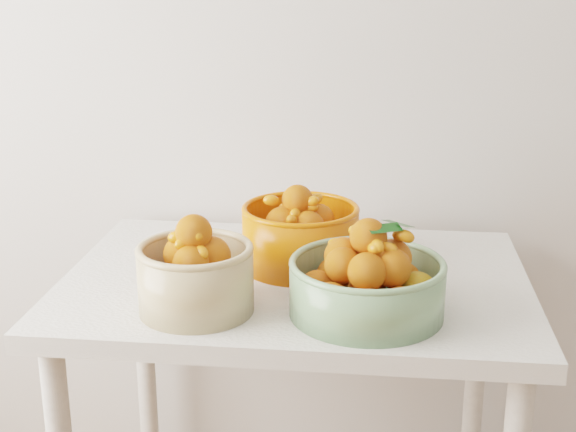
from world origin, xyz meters
name	(u,v)px	position (x,y,z in m)	size (l,w,h in m)	color
table	(296,316)	(-0.29, 1.60, 0.65)	(1.00, 0.70, 0.75)	silver
bowl_cream	(195,275)	(-0.46, 1.40, 0.82)	(0.25, 0.25, 0.19)	tan
bowl_green	(367,282)	(-0.13, 1.42, 0.82)	(0.36, 0.36, 0.19)	gray
bowl_orange	(300,234)	(-0.29, 1.66, 0.82)	(0.33, 0.33, 0.19)	#E8540B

